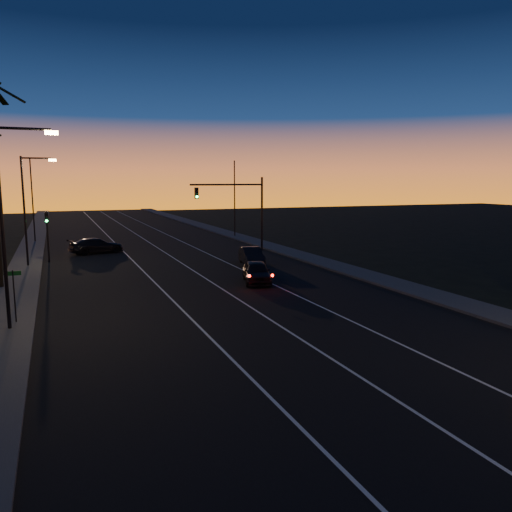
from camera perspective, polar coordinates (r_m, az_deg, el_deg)
name	(u,v)px	position (r m, az deg, el deg)	size (l,w,h in m)	color
road	(193,275)	(35.73, -7.24, -2.19)	(20.00, 170.00, 0.01)	black
sidewalk_left	(19,287)	(34.68, -25.46, -3.17)	(2.40, 170.00, 0.16)	#363634
sidewalk_right	(330,264)	(40.00, 8.46, -0.95)	(2.40, 170.00, 0.16)	#363634
lane_stripe_left	(150,278)	(35.11, -11.99, -2.48)	(0.12, 160.00, 0.01)	silver
lane_stripe_mid	(200,275)	(35.86, -6.47, -2.12)	(0.12, 160.00, 0.01)	silver
lane_stripe_right	(245,271)	(36.93, -1.23, -1.75)	(0.12, 160.00, 0.01)	silver
streetlight_left_near	(9,212)	(24.08, -26.42, 4.55)	(2.55, 0.26, 9.00)	black
streetlight_left_far	(28,202)	(42.04, -24.59, 5.66)	(2.55, 0.26, 8.50)	black
street_sign	(14,290)	(25.54, -25.93, -3.55)	(0.70, 0.06, 2.60)	black
signal_mast	(239,201)	(46.82, -2.00, 6.30)	(7.10, 0.41, 7.00)	black
signal_post	(47,227)	(44.12, -22.77, 3.04)	(0.28, 0.37, 4.20)	black
far_pole_left	(33,201)	(59.05, -24.18, 5.76)	(0.14, 0.14, 9.00)	black
far_pole_right	(235,199)	(59.43, -2.47, 6.51)	(0.14, 0.14, 9.00)	black
lead_car	(257,272)	(32.75, 0.06, -1.83)	(2.83, 4.90, 1.42)	black
right_car	(252,256)	(39.78, -0.52, 0.00)	(2.16, 4.37, 1.38)	black
cross_car	(97,246)	(48.33, -17.76, 1.14)	(5.23, 3.15, 1.42)	black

